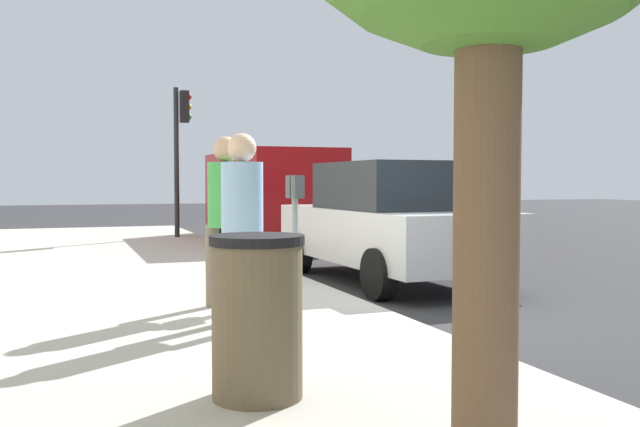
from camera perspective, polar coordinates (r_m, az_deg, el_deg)
name	(u,v)px	position (r m, az deg, el deg)	size (l,w,h in m)	color
ground_plane	(356,310)	(8.17, 2.94, -7.87)	(80.00, 80.00, 0.00)	#2B2B2D
sidewalk_slab	(84,321)	(7.52, -18.82, -8.35)	(28.00, 6.00, 0.15)	#A8A59E
parking_meter	(295,210)	(7.91, -2.07, 0.29)	(0.36, 0.12, 1.41)	gray
pedestrian_at_meter	(227,207)	(7.35, -7.67, 0.55)	(0.46, 0.39, 1.81)	#726656
pedestrian_bystander	(242,212)	(6.48, -6.39, 0.11)	(0.39, 0.51, 1.78)	#726656
parked_sedan_near	(390,222)	(10.32, 5.73, -0.68)	(4.46, 2.08, 1.77)	silver
parked_van_far	(269,192)	(16.31, -4.20, 1.81)	(5.21, 2.14, 2.18)	maroon
traffic_signal	(181,137)	(17.21, -11.37, 6.20)	(0.24, 0.44, 3.60)	black
trash_bin	(257,316)	(4.35, -5.16, -8.38)	(0.59, 0.59, 1.01)	brown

